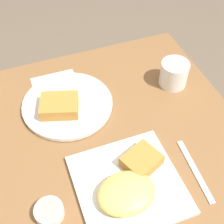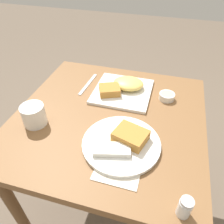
% 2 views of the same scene
% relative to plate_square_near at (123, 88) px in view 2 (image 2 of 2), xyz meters
% --- Properties ---
extents(ground_plane, '(8.00, 8.00, 0.00)m').
position_rel_plate_square_near_xyz_m(ground_plane, '(0.02, 0.19, -0.76)').
color(ground_plane, brown).
extents(dining_table, '(0.82, 0.83, 0.74)m').
position_rel_plate_square_near_xyz_m(dining_table, '(0.02, 0.19, -0.12)').
color(dining_table, brown).
rests_on(dining_table, ground_plane).
extents(menu_card, '(0.16, 0.27, 0.00)m').
position_rel_plate_square_near_xyz_m(menu_card, '(-0.09, 0.39, -0.02)').
color(menu_card, beige).
rests_on(menu_card, dining_table).
extents(plate_square_near, '(0.28, 0.28, 0.06)m').
position_rel_plate_square_near_xyz_m(plate_square_near, '(0.00, 0.00, 0.00)').
color(plate_square_near, white).
rests_on(plate_square_near, dining_table).
extents(plate_oval_far, '(0.30, 0.30, 0.05)m').
position_rel_plate_square_near_xyz_m(plate_oval_far, '(-0.08, 0.34, -0.00)').
color(plate_oval_far, white).
rests_on(plate_oval_far, menu_card).
extents(sauce_ramekin, '(0.07, 0.07, 0.03)m').
position_rel_plate_square_near_xyz_m(sauce_ramekin, '(-0.22, 0.00, -0.00)').
color(sauce_ramekin, white).
rests_on(sauce_ramekin, dining_table).
extents(salt_shaker, '(0.04, 0.04, 0.07)m').
position_rel_plate_square_near_xyz_m(salt_shaker, '(-0.31, 0.55, 0.01)').
color(salt_shaker, white).
rests_on(salt_shaker, dining_table).
extents(butter_knife, '(0.03, 0.21, 0.00)m').
position_rel_plate_square_near_xyz_m(butter_knife, '(0.19, -0.01, -0.02)').
color(butter_knife, silver).
rests_on(butter_knife, dining_table).
extents(coffee_mug, '(0.10, 0.10, 0.09)m').
position_rel_plate_square_near_xyz_m(coffee_mug, '(0.30, 0.32, 0.02)').
color(coffee_mug, white).
rests_on(coffee_mug, dining_table).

